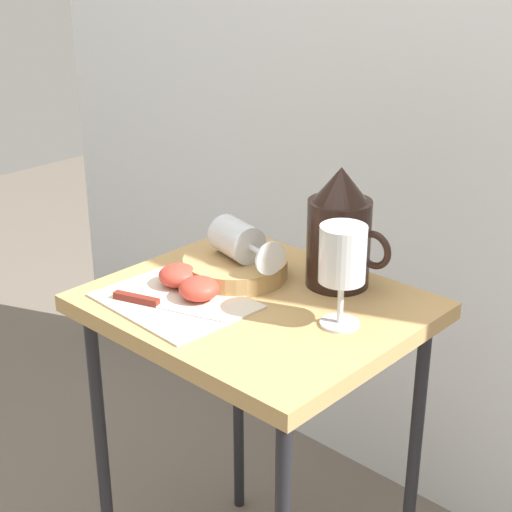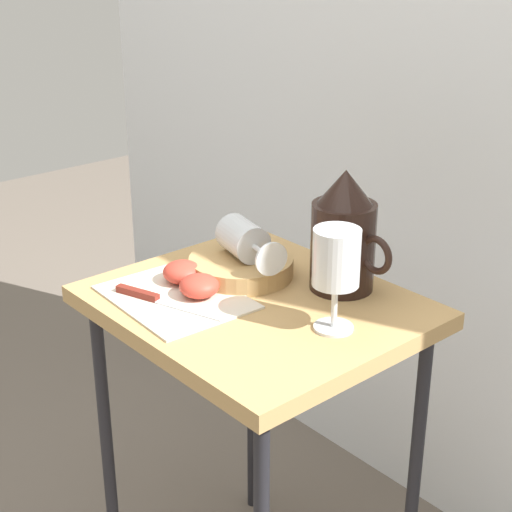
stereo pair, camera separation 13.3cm
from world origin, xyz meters
The scene contains 10 objects.
curtain_drape centered at (0.00, 0.52, 1.02)m, with size 2.40×0.03×2.03m, color white.
table centered at (0.00, 0.00, 0.61)m, with size 0.53×0.45×0.68m.
linen_napkin centered at (-0.09, -0.10, 0.69)m, with size 0.25×0.19×0.00m, color beige.
basket_tray centered at (-0.09, 0.05, 0.70)m, with size 0.19×0.19×0.04m, color tan.
pitcher centered at (0.06, 0.14, 0.77)m, with size 0.16×0.11×0.22m.
wine_glass_upright centered at (0.16, 0.02, 0.80)m, with size 0.07×0.07×0.17m.
wine_glass_tipped_near centered at (-0.09, 0.05, 0.75)m, with size 0.16×0.10×0.07m.
apple_half_left centered at (-0.13, -0.06, 0.71)m, with size 0.07×0.07×0.04m, color #CC3D2D.
apple_half_right centered at (-0.07, -0.07, 0.71)m, with size 0.07×0.07×0.04m, color #CC3D2D.
knife centered at (-0.10, -0.14, 0.69)m, with size 0.21×0.08×0.01m.
Camera 2 is at (0.93, -0.81, 1.28)m, focal length 56.15 mm.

